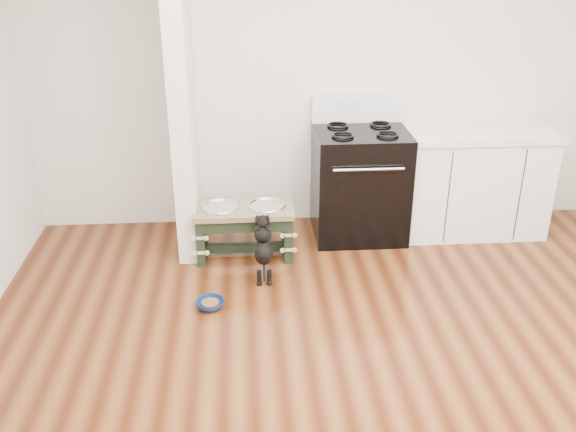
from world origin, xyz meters
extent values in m
plane|color=#401B0B|center=(0.00, 0.00, 0.00)|extent=(5.00, 5.00, 0.00)
plane|color=silver|center=(0.00, 2.50, 1.35)|extent=(5.00, 0.00, 5.00)
cube|color=silver|center=(-1.18, 2.10, 1.35)|extent=(0.15, 0.80, 2.70)
cube|color=black|center=(0.25, 2.15, 0.46)|extent=(0.76, 0.65, 0.92)
cube|color=black|center=(0.25, 1.84, 0.40)|extent=(0.58, 0.02, 0.50)
cylinder|color=silver|center=(0.25, 1.80, 0.72)|extent=(0.56, 0.02, 0.02)
cube|color=white|center=(0.25, 2.43, 1.03)|extent=(0.76, 0.08, 0.22)
torus|color=black|center=(0.07, 2.01, 0.93)|extent=(0.18, 0.18, 0.02)
torus|color=black|center=(0.43, 2.01, 0.93)|extent=(0.18, 0.18, 0.02)
torus|color=black|center=(0.07, 2.29, 0.93)|extent=(0.18, 0.18, 0.02)
torus|color=black|center=(0.43, 2.29, 0.93)|extent=(0.18, 0.18, 0.02)
cube|color=white|center=(1.23, 2.18, 0.43)|extent=(1.20, 0.60, 0.86)
cube|color=beige|center=(1.23, 2.18, 0.89)|extent=(1.24, 0.64, 0.05)
cube|color=black|center=(1.23, 1.92, 0.05)|extent=(1.20, 0.06, 0.10)
cube|color=black|center=(-1.07, 1.82, 0.19)|extent=(0.06, 0.37, 0.38)
cube|color=black|center=(-0.39, 1.82, 0.19)|extent=(0.06, 0.37, 0.38)
cube|color=black|center=(-0.73, 1.65, 0.34)|extent=(0.62, 0.03, 0.10)
cube|color=black|center=(-0.73, 1.82, 0.06)|extent=(0.62, 0.06, 0.06)
cube|color=brown|center=(-0.73, 1.82, 0.41)|extent=(0.78, 0.42, 0.04)
cylinder|color=silver|center=(-0.91, 1.82, 0.41)|extent=(0.27, 0.27, 0.05)
cylinder|color=silver|center=(-0.55, 1.82, 0.41)|extent=(0.27, 0.27, 0.05)
torus|color=silver|center=(-0.91, 1.82, 0.43)|extent=(0.30, 0.30, 0.02)
torus|color=silver|center=(-0.55, 1.82, 0.43)|extent=(0.30, 0.30, 0.02)
cylinder|color=black|center=(-0.63, 1.34, 0.06)|extent=(0.03, 0.03, 0.12)
cylinder|color=black|center=(-0.55, 1.34, 0.06)|extent=(0.03, 0.03, 0.12)
sphere|color=black|center=(-0.63, 1.33, 0.01)|extent=(0.04, 0.04, 0.04)
sphere|color=black|center=(-0.55, 1.33, 0.01)|extent=(0.04, 0.04, 0.04)
ellipsoid|color=black|center=(-0.59, 1.42, 0.21)|extent=(0.14, 0.32, 0.28)
sphere|color=black|center=(-0.59, 1.52, 0.33)|extent=(0.13, 0.13, 0.13)
sphere|color=black|center=(-0.59, 1.56, 0.41)|extent=(0.11, 0.11, 0.11)
sphere|color=black|center=(-0.63, 1.63, 0.41)|extent=(0.04, 0.04, 0.04)
sphere|color=black|center=(-0.55, 1.63, 0.41)|extent=(0.04, 0.04, 0.04)
cylinder|color=black|center=(-0.59, 1.29, 0.12)|extent=(0.02, 0.09, 0.10)
torus|color=#D23D59|center=(-0.59, 1.54, 0.37)|extent=(0.10, 0.07, 0.10)
imported|color=navy|center=(-0.98, 1.04, 0.03)|extent=(0.22, 0.22, 0.06)
cylinder|color=#503616|center=(-0.98, 1.04, 0.04)|extent=(0.13, 0.13, 0.03)
camera|label=1|loc=(-0.71, -2.81, 2.47)|focal=40.00mm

